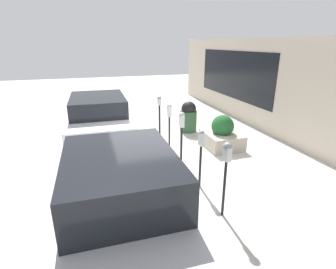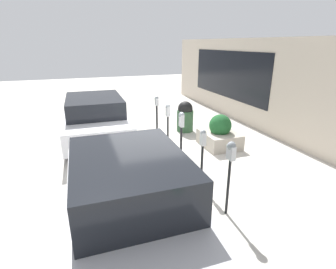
% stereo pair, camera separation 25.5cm
% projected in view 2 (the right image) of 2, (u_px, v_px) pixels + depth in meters
% --- Properties ---
extents(ground_plane, '(40.00, 40.00, 0.00)m').
position_uv_depth(ground_plane, '(162.00, 168.00, 6.88)').
color(ground_plane, beige).
extents(curb_strip, '(19.00, 0.16, 0.04)m').
position_uv_depth(curb_strip, '(160.00, 168.00, 6.85)').
color(curb_strip, '#338C47').
rests_on(curb_strip, ground_plane).
extents(building_facade, '(19.00, 0.17, 3.29)m').
position_uv_depth(building_facade, '(306.00, 95.00, 7.73)').
color(building_facade, beige).
rests_on(building_facade, ground_plane).
extents(parking_meter_nearest, '(0.19, 0.16, 1.48)m').
position_uv_depth(parking_meter_nearest, '(230.00, 160.00, 4.69)').
color(parking_meter_nearest, black).
rests_on(parking_meter_nearest, ground_plane).
extents(parking_meter_second, '(0.15, 0.13, 1.35)m').
position_uv_depth(parking_meter_second, '(203.00, 147.00, 5.73)').
color(parking_meter_second, black).
rests_on(parking_meter_second, ground_plane).
extents(parking_meter_middle, '(0.17, 0.15, 1.46)m').
position_uv_depth(parking_meter_middle, '(181.00, 128.00, 6.74)').
color(parking_meter_middle, black).
rests_on(parking_meter_middle, ground_plane).
extents(parking_meter_fourth, '(0.16, 0.14, 1.46)m').
position_uv_depth(parking_meter_fourth, '(168.00, 117.00, 7.60)').
color(parking_meter_fourth, black).
rests_on(parking_meter_fourth, ground_plane).
extents(parking_meter_farthest, '(0.16, 0.14, 1.48)m').
position_uv_depth(parking_meter_farthest, '(157.00, 109.00, 8.64)').
color(parking_meter_farthest, black).
rests_on(parking_meter_farthest, ground_plane).
extents(planter_box, '(1.21, 1.05, 1.03)m').
position_uv_depth(planter_box, '(220.00, 134.00, 8.22)').
color(planter_box, '#B2A899').
rests_on(planter_box, ground_plane).
extents(parked_car_front, '(3.84, 1.78, 1.69)m').
position_uv_depth(parked_car_front, '(129.00, 203.00, 3.88)').
color(parked_car_front, '#B7B7BC').
rests_on(parked_car_front, ground_plane).
extents(parked_car_middle, '(4.55, 2.03, 1.47)m').
position_uv_depth(parked_car_middle, '(95.00, 117.00, 8.77)').
color(parked_car_middle, silver).
rests_on(parked_car_middle, ground_plane).
extents(trash_bin, '(0.60, 0.60, 1.12)m').
position_uv_depth(trash_bin, '(185.00, 116.00, 9.61)').
color(trash_bin, '#2D5133').
rests_on(trash_bin, ground_plane).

